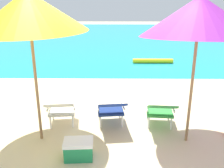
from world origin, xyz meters
TOP-DOWN VIEW (x-y plane):
  - ground_plane at (0.00, 4.00)m, footprint 40.00×40.00m
  - ocean_band at (0.00, 11.96)m, footprint 40.00×18.00m
  - swim_buoy at (1.57, 5.03)m, footprint 1.60×0.18m
  - lounge_chair_left at (-1.00, -0.28)m, footprint 0.64×0.93m
  - lounge_chair_center at (-0.01, -0.26)m, footprint 0.63×0.93m
  - lounge_chair_right at (0.96, -0.31)m, footprint 0.60×0.91m
  - beach_umbrella_left at (-1.30, -0.73)m, footprint 2.51×2.51m
  - beach_umbrella_right at (1.37, -0.76)m, footprint 1.88×1.93m
  - cooler_box at (-0.52, -1.32)m, footprint 0.49×0.35m

SIDE VIEW (x-z plane):
  - ground_plane at x=0.00m, z-range 0.00..0.00m
  - ocean_band at x=0.00m, z-range 0.00..0.01m
  - swim_buoy at x=1.57m, z-range 0.01..0.19m
  - cooler_box at x=-0.52m, z-range 0.00..0.32m
  - lounge_chair_left at x=-1.00m, z-range 0.06..0.75m
  - lounge_chair_center at x=-0.01m, z-range 0.06..0.75m
  - lounge_chair_right at x=0.96m, z-range 0.06..0.75m
  - beach_umbrella_right at x=1.37m, z-range 0.90..3.49m
  - beach_umbrella_left at x=-1.30m, z-range 0.97..3.58m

